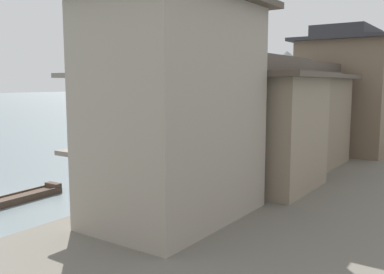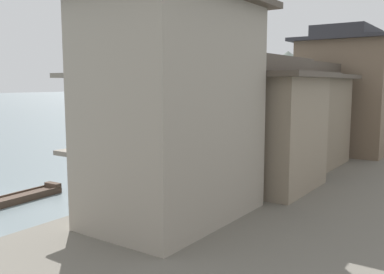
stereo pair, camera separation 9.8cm
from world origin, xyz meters
TOP-DOWN VIEW (x-y plane):
  - boat_foreground_poled at (0.95, 0.84)m, footprint 1.23×5.43m
  - boat_moored_nearest at (4.74, 45.85)m, footprint 1.13×4.77m
  - boat_moored_second at (3.46, 40.65)m, footprint 3.78×3.38m
  - boat_moored_third at (5.08, 7.51)m, footprint 1.64×3.80m
  - boat_moored_far at (-5.01, 33.05)m, footprint 3.81×2.80m
  - boat_midriver_drifting at (4.30, 29.94)m, footprint 1.84×5.86m
  - boat_midriver_upstream at (3.94, 58.10)m, footprint 3.29×4.02m
  - boat_upstream_distant at (4.72, 13.83)m, footprint 2.28×5.89m
  - boat_crossing_west at (-5.95, 53.30)m, footprint 3.50×2.68m
  - house_waterfront_nearest at (9.73, 2.09)m, footprint 5.24×7.38m
  - house_waterfront_second at (10.17, 8.29)m, footprint 6.10×5.78m
  - house_waterfront_tall at (9.85, 14.67)m, footprint 5.46×6.46m
  - house_waterfront_narrow at (10.63, 20.92)m, footprint 7.03×5.85m
  - house_waterfront_far at (9.79, 26.91)m, footprint 5.35×6.10m
  - mooring_post_dock_near at (6.71, 3.17)m, footprint 0.20×0.20m
  - mooring_post_dock_mid at (6.71, 13.21)m, footprint 0.20×0.20m
  - mooring_post_dock_far at (6.71, 22.58)m, footprint 0.20×0.20m
  - hill_far_centre at (-24.94, 97.33)m, footprint 37.75×37.75m

SIDE VIEW (x-z plane):
  - boat_moored_far at x=-5.01m, z-range -0.06..0.30m
  - boat_crossing_west at x=-5.95m, z-range -0.05..0.31m
  - boat_moored_nearest at x=4.74m, z-range -0.07..0.35m
  - boat_foreground_poled at x=0.95m, z-range -0.08..0.40m
  - boat_moored_second at x=3.46m, z-range -0.08..0.39m
  - boat_midriver_drifting at x=4.30m, z-range -0.10..0.45m
  - boat_moored_third at x=5.08m, z-range -0.08..0.44m
  - boat_upstream_distant at x=4.72m, z-range -0.10..0.46m
  - boat_midriver_upstream at x=3.94m, z-range -0.11..0.66m
  - mooring_post_dock_mid at x=6.71m, z-range 0.66..1.37m
  - mooring_post_dock_far at x=6.71m, z-range 0.66..1.50m
  - mooring_post_dock_near at x=6.71m, z-range 0.66..1.58m
  - house_waterfront_tall at x=9.85m, z-range 0.60..6.74m
  - house_waterfront_second at x=10.17m, z-range 0.60..6.74m
  - house_waterfront_nearest at x=9.73m, z-range 0.59..9.33m
  - house_waterfront_narrow at x=10.63m, z-range 0.60..9.34m
  - house_waterfront_far at x=9.79m, z-range 0.60..9.34m
  - hill_far_centre at x=-24.94m, z-range 0.00..13.91m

